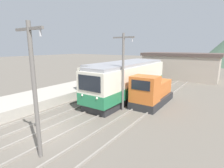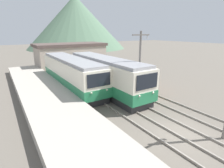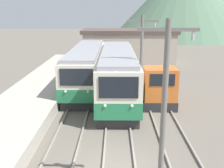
{
  "view_description": "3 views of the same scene",
  "coord_description": "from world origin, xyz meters",
  "px_view_note": "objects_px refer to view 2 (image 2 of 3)",
  "views": [
    {
      "loc": [
        9.16,
        -6.24,
        5.46
      ],
      "look_at": [
        -0.08,
        7.43,
        1.97
      ],
      "focal_mm": 28.0,
      "sensor_mm": 36.0,
      "label": 1
    },
    {
      "loc": [
        -9.49,
        -5.97,
        6.52
      ],
      "look_at": [
        -0.98,
        7.18,
        1.82
      ],
      "focal_mm": 28.0,
      "sensor_mm": 36.0,
      "label": 2
    },
    {
      "loc": [
        -0.02,
        -10.27,
        6.8
      ],
      "look_at": [
        -0.21,
        7.76,
        1.81
      ],
      "focal_mm": 42.0,
      "sensor_mm": 36.0,
      "label": 3
    }
  ],
  "objects_px": {
    "commuter_train_left": "(71,74)",
    "shunting_locomotive": "(132,79)",
    "catenary_mast_mid": "(140,63)",
    "commuter_train_center": "(105,76)"
  },
  "relations": [
    {
      "from": "commuter_train_left",
      "to": "shunting_locomotive",
      "type": "xyz_separation_m",
      "value": [
        5.8,
        -4.24,
        -0.48
      ]
    },
    {
      "from": "shunting_locomotive",
      "to": "catenary_mast_mid",
      "type": "height_order",
      "value": "catenary_mast_mid"
    },
    {
      "from": "commuter_train_left",
      "to": "catenary_mast_mid",
      "type": "distance_m",
      "value": 8.59
    },
    {
      "from": "shunting_locomotive",
      "to": "catenary_mast_mid",
      "type": "distance_m",
      "value": 4.08
    },
    {
      "from": "commuter_train_center",
      "to": "shunting_locomotive",
      "type": "relative_size",
      "value": 2.31
    },
    {
      "from": "commuter_train_left",
      "to": "catenary_mast_mid",
      "type": "xyz_separation_m",
      "value": [
        4.31,
        -7.18,
        1.93
      ]
    },
    {
      "from": "catenary_mast_mid",
      "to": "commuter_train_left",
      "type": "bearing_deg",
      "value": 120.98
    },
    {
      "from": "commuter_train_left",
      "to": "catenary_mast_mid",
      "type": "bearing_deg",
      "value": -59.02
    },
    {
      "from": "commuter_train_left",
      "to": "catenary_mast_mid",
      "type": "height_order",
      "value": "catenary_mast_mid"
    },
    {
      "from": "commuter_train_center",
      "to": "commuter_train_left",
      "type": "bearing_deg",
      "value": 131.8
    }
  ]
}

